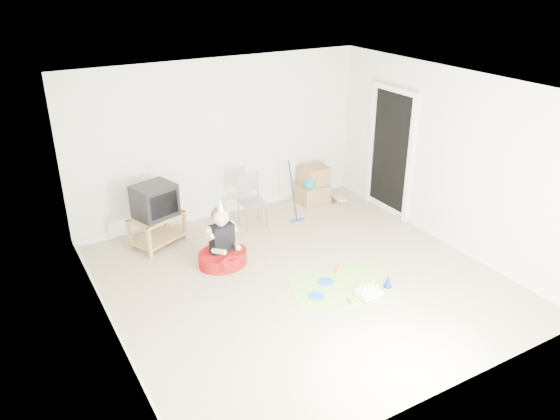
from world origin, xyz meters
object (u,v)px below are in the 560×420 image
tv_stand (157,228)px  crt_tv (155,201)px  cardboard_boxes (314,186)px  seated_woman (223,250)px  folding_chair (252,202)px  birthday_cake (368,294)px

tv_stand → crt_tv: bearing=116.6°
cardboard_boxes → seated_woman: (-2.31, -1.20, -0.09)m
tv_stand → seated_woman: size_ratio=0.89×
cardboard_boxes → seated_woman: size_ratio=0.64×
seated_woman → crt_tv: bearing=120.5°
crt_tv → cardboard_boxes: (2.91, 0.18, -0.41)m
crt_tv → folding_chair: size_ratio=0.66×
crt_tv → cardboard_boxes: size_ratio=0.87×
crt_tv → folding_chair: bearing=-22.2°
seated_woman → cardboard_boxes: bearing=27.5°
cardboard_boxes → seated_woman: 2.60m
folding_chair → birthday_cake: folding_chair is taller
crt_tv → tv_stand: bearing=-81.0°
tv_stand → crt_tv: 0.44m
cardboard_boxes → folding_chair: bearing=-167.5°
folding_chair → cardboard_boxes: (1.37, 0.30, -0.11)m
tv_stand → folding_chair: size_ratio=1.05×
folding_chair → birthday_cake: (0.34, -2.58, -0.38)m
cardboard_boxes → seated_woman: bearing=-152.5°
tv_stand → folding_chair: 1.55m
crt_tv → birthday_cake: size_ratio=1.92×
folding_chair → tv_stand: bearing=175.3°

